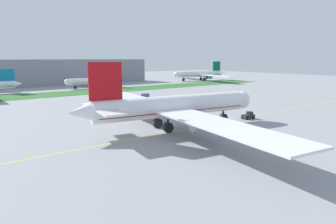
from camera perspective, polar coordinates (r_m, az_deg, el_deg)
name	(u,v)px	position (r m, az deg, el deg)	size (l,w,h in m)	color
ground_plane	(161,131)	(78.33, -1.38, -3.59)	(600.00, 600.00, 0.00)	gray
apron_taxi_line	(167,133)	(76.29, -0.20, -3.96)	(280.00, 0.36, 0.01)	yellow
grass_median_strip	(48,95)	(167.56, -21.97, 3.07)	(320.00, 24.00, 0.10)	#2D6628
airliner_foreground	(172,107)	(79.17, 0.71, 1.03)	(53.66, 85.60, 17.83)	white
pushback_tug	(248,116)	(96.70, 15.07, -0.66)	(5.80, 2.93, 2.29)	#26262B
ground_crew_wingwalker_port	(207,124)	(82.20, 7.52, -2.30)	(0.45, 0.50, 1.66)	black
ground_crew_marshaller_front	(257,133)	(74.89, 16.58, -3.83)	(0.32, 0.61, 1.75)	black
ground_crew_wingwalker_starboard	(155,121)	(85.25, -2.45, -1.81)	(0.51, 0.37, 1.55)	black
traffic_cone_near_nose	(271,131)	(81.14, 19.04, -3.46)	(0.36, 0.36, 0.58)	#F2590C
service_truck_baggage_loader	(145,97)	(135.09, -4.46, 2.90)	(5.28, 4.06, 2.99)	#33478C
service_truck_fuel_bowser	(195,98)	(131.34, 5.23, 2.61)	(6.01, 2.82, 2.51)	#33478C
service_truck_catering_van	(153,101)	(120.37, -2.88, 2.07)	(5.20, 3.31, 3.23)	white
parked_airliner_far_centre	(93,81)	(197.81, -14.14, 5.72)	(35.75, 56.23, 12.68)	white
parked_airliner_far_right	(200,74)	(259.13, 6.19, 7.20)	(50.58, 81.37, 16.08)	white
terminal_building	(56,72)	(229.70, -20.59, 7.13)	(138.25, 20.00, 18.00)	gray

